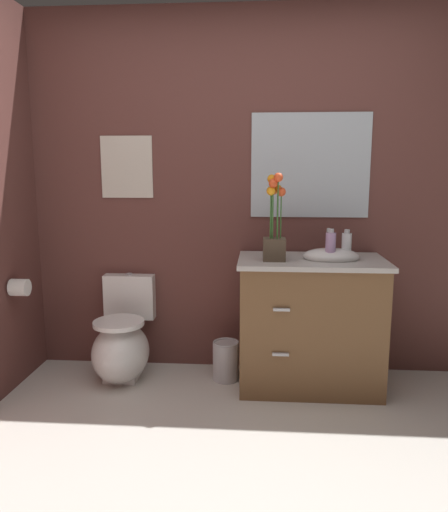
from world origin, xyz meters
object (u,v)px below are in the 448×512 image
Objects in this scene: toilet at (122,344)px; wall_poster at (127,167)px; wall_mirror at (310,166)px; soap_bottle at (346,245)px; toilet_paper_roll at (20,287)px; lotion_bottle at (330,246)px; vanity_cabinet at (310,322)px; trash_bin at (226,360)px; flower_vase at (274,229)px.

toilet is 1.23m from wall_poster.
soap_bottle is at bearing -49.03° from wall_mirror.
toilet_paper_roll reaches higher than toilet.
wall_mirror is at bearing 0.00° from wall_poster.
soap_bottle is 0.15m from lotion_bottle.
toilet_paper_roll is (-2.09, -0.21, -0.27)m from soap_bottle.
toilet_paper_roll is (-1.87, -0.46, -0.77)m from wall_mirror.
wall_poster is (-0.00, 0.27, 1.20)m from toilet.
toilet is 1.65m from soap_bottle.
vanity_cabinet is (1.27, -0.03, 0.20)m from toilet.
lotion_bottle reaches higher than trash_bin.
wall_poster reaches higher than lotion_bottle.
toilet is 2.54× the size of trash_bin.
vanity_cabinet is 3.82× the size of trash_bin.
vanity_cabinet is at bearing 149.54° from lotion_bottle.
flower_vase is at bearing -167.43° from soap_bottle.
lotion_bottle is 0.74× the size of trash_bin.
wall_mirror reaches higher than toilet_paper_roll.
wall_poster is at bearing 166.97° from vanity_cabinet.
wall_poster is at bearing 170.30° from soap_bottle.
vanity_cabinet is at bearing -13.03° from wall_poster.
wall_poster is 0.53× the size of wall_mirror.
trash_bin is at bearing 1.95° from toilet.
wall_mirror reaches higher than wall_poster.
toilet_paper_roll is at bearing -174.27° from soap_bottle.
flower_vase reaches higher than trash_bin.
wall_poster is (-1.49, 0.25, 0.50)m from soap_bottle.
toilet_paper_roll is (-1.87, -0.17, 0.24)m from vanity_cabinet.
wall_mirror is at bearing 23.64° from trash_bin.
trash_bin is (-0.56, 0.05, -0.31)m from vanity_cabinet.
vanity_cabinet is 0.66m from flower_vase.
trash_bin is at bearing 174.82° from vanity_cabinet.
vanity_cabinet is 0.55m from soap_bottle.
soap_bottle is 0.61m from wall_mirror.
toilet_paper_roll reaches higher than trash_bin.
wall_poster reaches higher than toilet.
wall_poster reaches higher than flower_vase.
lotion_bottle is 0.62m from wall_mirror.
toilet_paper_roll is at bearing -142.28° from wall_poster.
vanity_cabinet is 1.64m from wall_poster.
vanity_cabinet is at bearing -169.72° from soap_bottle.
trash_bin is 1.51m from wall_poster.
soap_bottle is 2.12m from toilet_paper_roll.
trash_bin is (-0.31, 0.11, -0.92)m from flower_vase.
flower_vase is at bearing -179.40° from lotion_bottle.
wall_mirror is at bearing 106.58° from lotion_bottle.
toilet is 1.31m from flower_vase.
vanity_cabinet is at bearing -5.18° from trash_bin.
wall_mirror is at bearing 11.92° from toilet.
wall_poster is at bearing 165.52° from lotion_bottle.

